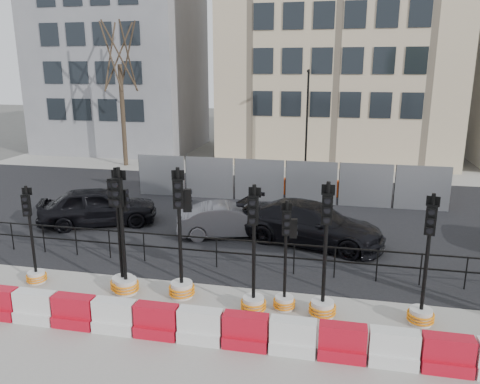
% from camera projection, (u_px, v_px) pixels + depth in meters
% --- Properties ---
extents(ground, '(120.00, 120.00, 0.00)m').
position_uv_depth(ground, '(247.00, 289.00, 13.24)').
color(ground, '#51514C').
rests_on(ground, ground).
extents(sidewalk_near, '(40.00, 6.00, 0.02)m').
position_uv_depth(sidewalk_near, '(221.00, 348.00, 10.40)').
color(sidewalk_near, gray).
rests_on(sidewalk_near, ground).
extents(road, '(40.00, 14.00, 0.03)m').
position_uv_depth(road, '(279.00, 215.00, 19.85)').
color(road, black).
rests_on(road, ground).
extents(sidewalk_far, '(40.00, 4.00, 0.02)m').
position_uv_depth(sidewalk_far, '(298.00, 171.00, 28.36)').
color(sidewalk_far, gray).
rests_on(sidewalk_far, ground).
extents(building_grey, '(11.00, 9.06, 14.00)m').
position_uv_depth(building_grey, '(121.00, 55.00, 35.05)').
color(building_grey, gray).
rests_on(building_grey, ground).
extents(building_cream, '(15.00, 10.06, 18.00)m').
position_uv_depth(building_cream, '(340.00, 23.00, 31.32)').
color(building_cream, '#CCB595').
rests_on(building_cream, ground).
extents(kerb_railing, '(18.00, 0.04, 1.00)m').
position_uv_depth(kerb_railing, '(255.00, 251.00, 14.20)').
color(kerb_railing, black).
rests_on(kerb_railing, ground).
extents(heras_fencing, '(14.33, 1.72, 2.00)m').
position_uv_depth(heras_fencing, '(299.00, 185.00, 22.28)').
color(heras_fencing, gray).
rests_on(heras_fencing, ground).
extents(lamp_post_far, '(0.12, 0.56, 6.00)m').
position_uv_depth(lamp_post_far, '(307.00, 120.00, 26.48)').
color(lamp_post_far, black).
rests_on(lamp_post_far, ground).
extents(tree_bare_far, '(2.00, 2.00, 9.00)m').
position_uv_depth(tree_bare_far, '(119.00, 58.00, 28.40)').
color(tree_bare_far, '#473828').
rests_on(tree_bare_far, ground).
extents(barrier_row, '(16.75, 0.50, 0.80)m').
position_uv_depth(barrier_row, '(223.00, 330.00, 10.50)').
color(barrier_row, red).
rests_on(barrier_row, ground).
extents(traffic_signal_a, '(0.58, 0.58, 2.92)m').
position_uv_depth(traffic_signal_a, '(35.00, 264.00, 13.44)').
color(traffic_signal_a, silver).
rests_on(traffic_signal_a, ground).
extents(traffic_signal_b, '(0.70, 0.70, 3.54)m').
position_uv_depth(traffic_signal_b, '(122.00, 263.00, 12.87)').
color(traffic_signal_b, silver).
rests_on(traffic_signal_b, ground).
extents(traffic_signal_c, '(0.70, 0.70, 3.58)m').
position_uv_depth(traffic_signal_c, '(125.00, 269.00, 12.77)').
color(traffic_signal_c, silver).
rests_on(traffic_signal_c, ground).
extents(traffic_signal_d, '(0.71, 0.71, 3.62)m').
position_uv_depth(traffic_signal_d, '(181.00, 268.00, 12.53)').
color(traffic_signal_d, silver).
rests_on(traffic_signal_d, ground).
extents(traffic_signal_e, '(0.66, 0.66, 3.36)m').
position_uv_depth(traffic_signal_e, '(253.00, 287.00, 11.80)').
color(traffic_signal_e, silver).
rests_on(traffic_signal_e, ground).
extents(traffic_signal_f, '(0.58, 0.58, 2.93)m').
position_uv_depth(traffic_signal_f, '(285.00, 285.00, 11.93)').
color(traffic_signal_f, silver).
rests_on(traffic_signal_f, ground).
extents(traffic_signal_g, '(0.69, 0.69, 3.49)m').
position_uv_depth(traffic_signal_g, '(323.00, 290.00, 11.57)').
color(traffic_signal_g, silver).
rests_on(traffic_signal_g, ground).
extents(traffic_signal_h, '(0.65, 0.65, 3.30)m').
position_uv_depth(traffic_signal_h, '(422.00, 299.00, 11.24)').
color(traffic_signal_h, silver).
rests_on(traffic_signal_h, ground).
extents(car_a, '(5.12, 5.83, 1.53)m').
position_uv_depth(car_a, '(98.00, 206.00, 18.47)').
color(car_a, black).
rests_on(car_a, ground).
extents(car_b, '(3.48, 4.50, 1.23)m').
position_uv_depth(car_b, '(228.00, 220.00, 17.28)').
color(car_b, '#58575D').
rests_on(car_b, ground).
extents(car_c, '(4.71, 6.18, 1.48)m').
position_uv_depth(car_c, '(311.00, 224.00, 16.47)').
color(car_c, black).
rests_on(car_c, ground).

